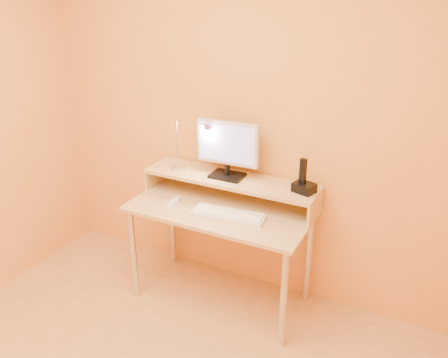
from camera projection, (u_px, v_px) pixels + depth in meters
The scene contains 25 objects.
wall_back at pixel (242, 118), 3.09m from camera, with size 3.00×0.04×2.50m, color #E7994A.
desk_leg_fl at pixel (134, 254), 3.21m from camera, with size 0.04×0.04×0.69m, color silver.
desk_leg_fr at pixel (284, 300), 2.76m from camera, with size 0.04×0.04×0.69m, color silver.
desk_leg_bl at pixel (172, 223), 3.62m from camera, with size 0.04×0.04×0.69m, color silver.
desk_leg_br at pixel (308, 258), 3.17m from camera, with size 0.04×0.04×0.69m, color silver.
desk_lower at pixel (220, 210), 3.04m from camera, with size 1.20×0.60×0.03m, color tan.
shelf_riser_left at pixel (158, 175), 3.38m from camera, with size 0.02×0.30×0.14m, color tan.
shelf_riser_right at pixel (315, 208), 2.89m from camera, with size 0.02×0.30×0.14m, color tan.
desk_shelf at pixel (230, 179), 3.10m from camera, with size 1.20×0.30×0.03m, color tan.
monitor_foot at pixel (227, 176), 3.10m from camera, with size 0.22×0.16×0.02m, color black.
monitor_neck at pixel (227, 170), 3.09m from camera, with size 0.04×0.04×0.07m, color black.
monitor_panel at pixel (228, 143), 3.02m from camera, with size 0.43×0.04×0.29m, color silver.
monitor_back at pixel (230, 142), 3.04m from camera, with size 0.38×0.01×0.25m, color black.
monitor_screen at pixel (227, 144), 3.00m from camera, with size 0.39×0.00×0.25m, color #969AE2.
lamp_base at pixel (178, 167), 3.23m from camera, with size 0.10×0.10×0.03m, color silver.
lamp_post at pixel (177, 143), 3.16m from camera, with size 0.01×0.01×0.33m, color silver.
lamp_arm at pixel (192, 122), 3.04m from camera, with size 0.01×0.01×0.24m, color silver.
lamp_head at pixel (208, 127), 3.00m from camera, with size 0.04×0.04×0.03m, color silver.
lamp_bulb at pixel (208, 129), 3.00m from camera, with size 0.03×0.03×0.00m, color #FFEAC6.
phone_dock at pixel (304, 188), 2.88m from camera, with size 0.13×0.10×0.06m, color black.
phone_handset at pixel (303, 171), 2.84m from camera, with size 0.04×0.03×0.16m, color black.
phone_led at pixel (309, 192), 2.82m from camera, with size 0.01×0.00×0.04m, color #2975FF.
keyboard at pixel (228, 215), 2.92m from camera, with size 0.47×0.15×0.02m, color silver.
mouse at pixel (256, 220), 2.86m from camera, with size 0.06×0.10×0.04m, color white.
remote_control at pixel (174, 202), 3.09m from camera, with size 0.05×0.17×0.02m, color silver.
Camera 1 is at (1.23, -1.23, 2.11)m, focal length 37.12 mm.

